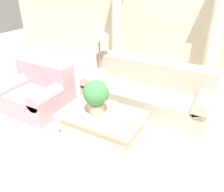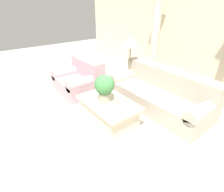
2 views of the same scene
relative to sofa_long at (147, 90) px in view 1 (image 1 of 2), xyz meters
name	(u,v)px [view 1 (image 1 of 2)]	position (x,y,z in m)	size (l,w,h in m)	color
ground_plane	(117,128)	(-0.14, -0.98, -0.33)	(16.00, 16.00, 0.00)	beige
wall_back	(171,10)	(-0.14, 1.66, 1.27)	(10.00, 0.06, 3.20)	beige
sofa_long	(147,90)	(0.00, 0.00, 0.00)	(2.38, 0.99, 0.86)	#ADA393
loveseat	(38,91)	(-1.82, -1.06, 0.01)	(1.19, 0.99, 0.86)	#B996A0
coffee_table	(102,125)	(-0.22, -1.30, -0.10)	(1.23, 0.78, 0.47)	beige
potted_plant	(96,95)	(-0.30, -1.33, 0.43)	(0.38, 0.38, 0.53)	#B2A893
pillar_candle	(114,108)	(-0.06, -1.23, 0.23)	(0.08, 0.08, 0.21)	beige
floor_lamp	(99,35)	(-1.08, 0.03, 0.92)	(0.40, 0.40, 1.46)	gray
column_left	(116,24)	(-1.33, 1.24, 0.92)	(0.33, 0.33, 2.46)	beige
column_right	(214,34)	(0.88, 1.24, 0.92)	(0.33, 0.33, 2.46)	beige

